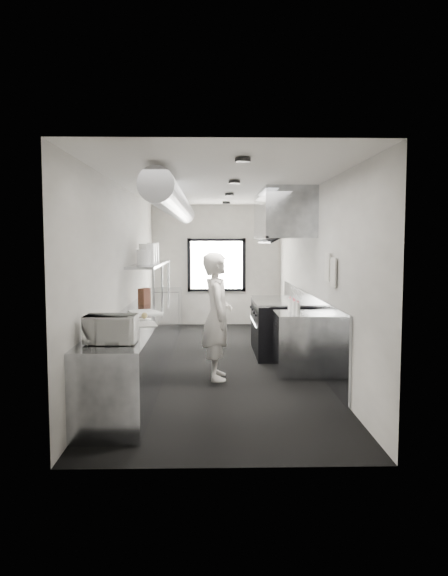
{
  "coord_description": "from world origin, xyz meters",
  "views": [
    {
      "loc": [
        -0.12,
        -8.44,
        1.95
      ],
      "look_at": [
        0.08,
        -0.2,
        1.23
      ],
      "focal_mm": 33.24,
      "sensor_mm": 36.0,
      "label": 1
    }
  ],
  "objects": [
    {
      "name": "deli_tub_b",
      "position": [
        -1.3,
        -2.36,
        0.95
      ],
      "size": [
        0.14,
        0.14,
        0.09
      ],
      "primitive_type": "cylinder",
      "rotation": [
        0.0,
        0.0,
        0.04
      ],
      "color": "beige",
      "rests_on": "prep_counter"
    },
    {
      "name": "wall_back",
      "position": [
        0.0,
        4.0,
        1.4
      ],
      "size": [
        3.0,
        0.02,
        2.8
      ],
      "primitive_type": "cube",
      "color": "beige",
      "rests_on": "floor"
    },
    {
      "name": "pastry",
      "position": [
        -1.02,
        -1.32,
        0.96
      ],
      "size": [
        0.08,
        0.08,
        0.08
      ],
      "primitive_type": "sphere",
      "color": "tan",
      "rests_on": "small_plate"
    },
    {
      "name": "wall_right",
      "position": [
        1.5,
        0.0,
        1.4
      ],
      "size": [
        0.02,
        8.0,
        2.8
      ],
      "primitive_type": "cube",
      "color": "beige",
      "rests_on": "floor"
    },
    {
      "name": "squeeze_bottle_b",
      "position": [
        1.06,
        -0.9,
        1.0
      ],
      "size": [
        0.08,
        0.08,
        0.2
      ],
      "primitive_type": "cylinder",
      "rotation": [
        0.0,
        0.0,
        -0.28
      ],
      "color": "white",
      "rests_on": "bottle_station"
    },
    {
      "name": "floor",
      "position": [
        0.0,
        0.0,
        0.0
      ],
      "size": [
        3.0,
        8.0,
        0.01
      ],
      "primitive_type": "cube",
      "color": "black",
      "rests_on": "ground"
    },
    {
      "name": "far_work_table",
      "position": [
        -1.15,
        3.2,
        0.45
      ],
      "size": [
        0.7,
        1.2,
        0.9
      ],
      "primitive_type": "cube",
      "color": "gray",
      "rests_on": "floor"
    },
    {
      "name": "cutting_board",
      "position": [
        -1.1,
        -0.6,
        0.91
      ],
      "size": [
        0.57,
        0.64,
        0.02
      ],
      "primitive_type": "cube",
      "rotation": [
        0.0,
        0.0,
        0.4
      ],
      "color": "white",
      "rests_on": "prep_counter"
    },
    {
      "name": "notice_sheet_b",
      "position": [
        1.47,
        -1.55,
        1.55
      ],
      "size": [
        0.02,
        0.28,
        0.38
      ],
      "primitive_type": "cube",
      "color": "silver",
      "rests_on": "wall_right"
    },
    {
      "name": "pass_shelf",
      "position": [
        -1.19,
        1.0,
        1.54
      ],
      "size": [
        0.45,
        3.0,
        0.68
      ],
      "color": "gray",
      "rests_on": "prep_counter"
    },
    {
      "name": "service_window",
      "position": [
        0.0,
        3.96,
        1.4
      ],
      "size": [
        1.36,
        0.05,
        1.25
      ],
      "color": "white",
      "rests_on": "wall_back"
    },
    {
      "name": "plate_stack_b",
      "position": [
        -1.22,
        0.68,
        1.74
      ],
      "size": [
        0.34,
        0.34,
        0.34
      ],
      "primitive_type": "cylinder",
      "rotation": [
        0.0,
        0.0,
        0.34
      ],
      "color": "white",
      "rests_on": "pass_shelf"
    },
    {
      "name": "notice_sheet_a",
      "position": [
        1.47,
        -1.2,
        1.6
      ],
      "size": [
        0.02,
        0.28,
        0.38
      ],
      "primitive_type": "cube",
      "color": "silver",
      "rests_on": "wall_right"
    },
    {
      "name": "plate_stack_d",
      "position": [
        -1.23,
        1.66,
        1.75
      ],
      "size": [
        0.3,
        0.3,
        0.36
      ],
      "primitive_type": "cylinder",
      "rotation": [
        0.0,
        0.0,
        -0.35
      ],
      "color": "white",
      "rests_on": "pass_shelf"
    },
    {
      "name": "ceiling",
      "position": [
        0.0,
        0.0,
        2.8
      ],
      "size": [
        3.0,
        8.0,
        0.01
      ],
      "primitive_type": "cube",
      "color": "silver",
      "rests_on": "wall_back"
    },
    {
      "name": "squeeze_bottle_a",
      "position": [
        1.1,
        -1.01,
        1.0
      ],
      "size": [
        0.08,
        0.08,
        0.19
      ],
      "primitive_type": "cylinder",
      "rotation": [
        0.0,
        0.0,
        -0.21
      ],
      "color": "white",
      "rests_on": "bottle_station"
    },
    {
      "name": "line_cook",
      "position": [
        -0.04,
        -0.98,
        0.9
      ],
      "size": [
        0.47,
        0.68,
        1.79
      ],
      "primitive_type": "imported",
      "rotation": [
        0.0,
        0.0,
        1.63
      ],
      "color": "white",
      "rests_on": "floor"
    },
    {
      "name": "newspaper",
      "position": [
        -1.0,
        -1.74,
        0.91
      ],
      "size": [
        0.42,
        0.49,
        0.01
      ],
      "primitive_type": "cube",
      "rotation": [
        0.0,
        0.0,
        0.21
      ],
      "color": "silver",
      "rests_on": "prep_counter"
    },
    {
      "name": "wall_front",
      "position": [
        0.0,
        -4.0,
        1.4
      ],
      "size": [
        3.0,
        0.02,
        2.8
      ],
      "primitive_type": "cube",
      "color": "beige",
      "rests_on": "floor"
    },
    {
      "name": "wall_left",
      "position": [
        -1.5,
        0.0,
        1.4
      ],
      "size": [
        0.02,
        8.0,
        2.8
      ],
      "primitive_type": "cube",
      "color": "beige",
      "rests_on": "floor"
    },
    {
      "name": "knife_block",
      "position": [
        -1.25,
        0.49,
        1.03
      ],
      "size": [
        0.19,
        0.27,
        0.27
      ],
      "primitive_type": "cube",
      "rotation": [
        0.0,
        0.0,
        -0.38
      ],
      "color": "brown",
      "rests_on": "prep_counter"
    },
    {
      "name": "deli_tub_a",
      "position": [
        -1.29,
        -2.78,
        0.95
      ],
      "size": [
        0.17,
        0.17,
        0.1
      ],
      "primitive_type": "cylinder",
      "rotation": [
        0.0,
        0.0,
        -0.37
      ],
      "color": "beige",
      "rests_on": "prep_counter"
    },
    {
      "name": "exhaust_hood",
      "position": [
        1.1,
        0.7,
        2.39
      ],
      "size": [
        0.81,
        2.2,
        0.88
      ],
      "color": "gray",
      "rests_on": "ceiling"
    },
    {
      "name": "hvac_duct",
      "position": [
        -0.7,
        0.4,
        2.55
      ],
      "size": [
        0.4,
        6.4,
        0.4
      ],
      "primitive_type": "cylinder",
      "rotation": [
        1.57,
        0.0,
        0.0
      ],
      "color": "#999BA1",
      "rests_on": "ceiling"
    },
    {
      "name": "wall_cladding",
      "position": [
        1.48,
        0.3,
        0.55
      ],
      "size": [
        0.03,
        5.5,
        1.1
      ],
      "primitive_type": "cube",
      "color": "gray",
      "rests_on": "wall_right"
    },
    {
      "name": "small_plate",
      "position": [
        -1.02,
        -1.32,
        0.91
      ],
      "size": [
        0.21,
        0.21,
        0.02
      ],
      "primitive_type": "cylinder",
      "rotation": [
        0.0,
        0.0,
        0.18
      ],
      "color": "white",
      "rests_on": "prep_counter"
    },
    {
      "name": "squeeze_bottle_d",
      "position": [
        1.06,
        -0.51,
        1.0
      ],
      "size": [
        0.08,
        0.08,
        0.2
      ],
      "primitive_type": "cylinder",
      "rotation": [
        0.0,
        0.0,
        0.34
      ],
      "color": "white",
      "rests_on": "bottle_station"
    },
    {
      "name": "squeeze_bottle_e",
      "position": [
        1.12,
        -0.44,
        0.99
      ],
      "size": [
        0.07,
        0.07,
        0.17
      ],
      "primitive_type": "cylinder",
      "rotation": [
        0.0,
        0.0,
        -0.3
      ],
      "color": "white",
      "rests_on": "bottle_station"
    },
    {
      "name": "plate_stack_c",
      "position": [
        -1.21,
        1.06,
        1.74
      ],
      "size": [
        0.28,
        0.28,
        0.33
      ],
      "primitive_type": "cylinder",
      "rotation": [
        0.0,
        0.0,
        0.25
      ],
      "color": "white",
      "rests_on": "pass_shelf"
    },
    {
      "name": "prep_counter",
      "position": [
        -1.15,
        -0.5,
        0.45
      ],
      "size": [
        0.7,
        6.0,
        0.9
      ],
      "primitive_type": "cube",
      "color": "gray",
      "rests_on": "floor"
    },
    {
      "name": "plate_stack_a",
      "position": [
        -1.23,
        0.26,
        1.7
      ],
      "size": [
        0.23,
        0.23,
        0.25
      ],
      "primitive_type": "cylinder",
      "rotation": [
        0.0,
        0.0,
        -0.05
      ],
      "color": "white",
      "rests_on": "pass_shelf"
    },
    {
      "name": "range",
      "position": [
        1.04,
        0.7,
        0.47
      ],
      "size": [
        0.88,
        1.6,
        0.94
      ],
      "color": "black",
      "rests_on": "floor"
    },
    {
      "name": "squeeze_bottle_c",
      "position": [
        1.11,
        -0.67,
        0.99
      ],
      "size": [
        0.08,
        0.08,
        0.18
      ],
      "primitive_type": "cylinder",
      "rotation": [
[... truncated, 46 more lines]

